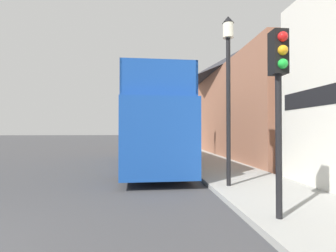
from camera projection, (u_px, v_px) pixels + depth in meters
name	position (u px, v px, depth m)	size (l,w,h in m)	color
ground_plane	(100.00, 150.00, 23.88)	(144.00, 144.00, 0.00)	#3D3D3F
sidewalk	(187.00, 151.00, 21.57)	(2.98, 108.00, 0.14)	#999993
brick_terrace_rear	(244.00, 100.00, 20.97)	(6.00, 20.16, 8.48)	#9E664C
tour_bus	(151.00, 130.00, 12.94)	(2.78, 10.09, 4.09)	#19479E
parked_car_ahead_of_bus	(155.00, 145.00, 19.86)	(2.00, 4.39, 1.46)	silver
traffic_signal	(279.00, 80.00, 5.02)	(0.28, 0.42, 3.61)	black
lamp_post_nearest	(228.00, 70.00, 8.01)	(0.35, 0.35, 5.20)	black
lamp_post_second	(186.00, 106.00, 16.24)	(0.35, 0.35, 4.66)	black
lamp_post_third	(171.00, 114.00, 24.46)	(0.35, 0.35, 4.70)	black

